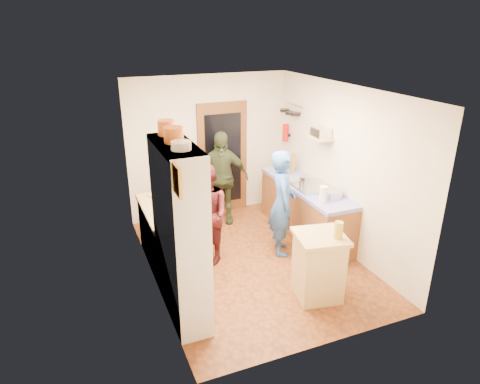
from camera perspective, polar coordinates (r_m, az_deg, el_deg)
floor at (r=6.69m, az=1.67°, el=-9.20°), size 3.00×4.00×0.02m
ceiling at (r=5.80m, az=1.96°, el=13.61°), size 3.00×4.00×0.02m
wall_back at (r=7.91m, az=-4.16°, el=6.06°), size 3.00×0.02×2.60m
wall_front at (r=4.53m, az=12.27°, el=-6.85°), size 3.00×0.02×2.60m
wall_left at (r=5.72m, az=-12.17°, el=-0.64°), size 0.02×4.00×2.60m
wall_right at (r=6.85m, az=13.44°, el=3.01°), size 0.02×4.00×2.60m
door_frame at (r=8.02m, az=-2.32°, el=4.46°), size 0.95×0.06×2.10m
door_glass at (r=7.99m, az=-2.23°, el=4.39°), size 0.70×0.02×1.70m
hutch_body at (r=5.12m, az=-7.97°, el=-5.54°), size 0.40×1.20×2.20m
hutch_top_shelf at (r=4.73m, az=-8.65°, el=6.18°), size 0.40×1.14×0.04m
plate_stack at (r=4.47m, az=-7.86°, el=6.16°), size 0.21×0.21×0.09m
orange_pot_a at (r=4.74m, az=-8.85°, el=7.55°), size 0.22×0.22×0.17m
orange_pot_b at (r=5.08m, az=-9.83°, el=8.45°), size 0.20×0.20×0.18m
left_counter_base at (r=6.53m, az=-9.64°, el=-5.97°), size 0.60×1.40×0.85m
left_counter_top at (r=6.34m, az=-9.89°, el=-2.37°), size 0.64×1.44×0.05m
toaster at (r=5.87m, az=-8.44°, el=-3.00°), size 0.29×0.24×0.19m
kettle at (r=6.10m, az=-9.96°, el=-2.29°), size 0.16×0.16×0.16m
orange_bowl at (r=6.41m, az=-9.43°, el=-1.34°), size 0.26×0.26×0.10m
chopping_board at (r=6.83m, az=-10.80°, el=-0.30°), size 0.35×0.30×0.02m
right_counter_base at (r=7.39m, az=8.67°, el=-2.56°), size 0.60×2.20×0.84m
right_counter_top at (r=7.22m, az=8.87°, el=0.70°), size 0.62×2.22×0.06m
hob at (r=7.09m, az=9.47°, el=0.70°), size 0.55×0.58×0.04m
pot_on_hob at (r=7.11m, az=8.76°, el=1.57°), size 0.21×0.21×0.14m
bottle_a at (r=7.52m, az=5.90°, el=3.18°), size 0.09×0.09×0.30m
bottle_b at (r=7.79m, az=5.90°, el=3.79°), size 0.09×0.09×0.29m
bottle_c at (r=7.76m, az=7.10°, el=3.87°), size 0.11×0.11×0.34m
paper_towel at (r=6.52m, az=11.04°, el=-0.31°), size 0.13×0.13×0.25m
mixing_bowl at (r=6.76m, az=12.30°, el=-0.26°), size 0.34×0.34×0.11m
island_base at (r=5.78m, az=10.38°, el=-9.89°), size 0.64×0.64×0.86m
island_top at (r=5.56m, az=10.69°, el=-5.89°), size 0.73×0.73×0.05m
cutting_board at (r=5.58m, az=10.03°, el=-5.62°), size 0.40×0.34×0.02m
oil_jar at (r=5.47m, az=13.01°, el=-4.98°), size 0.13×0.13×0.22m
pan_rail at (r=7.89m, az=7.17°, el=11.49°), size 0.02×0.65×0.02m
pan_hang_a at (r=7.73m, az=7.37°, el=10.30°), size 0.18×0.18×0.05m
pan_hang_b at (r=7.91m, az=6.64°, el=10.43°), size 0.16×0.16×0.05m
pan_hang_c at (r=8.08m, az=5.96°, el=10.77°), size 0.17×0.17×0.05m
wall_shelf at (r=7.02m, az=10.67°, el=7.09°), size 0.26×0.42×0.03m
radio at (r=6.99m, az=10.72°, el=7.80°), size 0.23×0.31×0.15m
ext_bracket at (r=8.17m, az=6.44°, el=7.56°), size 0.06×0.10×0.04m
fire_extinguisher at (r=8.13m, az=6.08°, el=7.87°), size 0.11×0.11×0.32m
picture_frame at (r=4.03m, az=-8.40°, el=1.51°), size 0.03×0.25×0.30m
person_hob at (r=6.59m, az=5.94°, el=-1.55°), size 0.58×0.71×1.67m
person_left at (r=6.41m, az=-4.44°, el=-2.87°), size 0.74×0.86×1.53m
person_back at (r=7.62m, az=-2.50°, el=1.90°), size 1.07×0.68×1.69m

